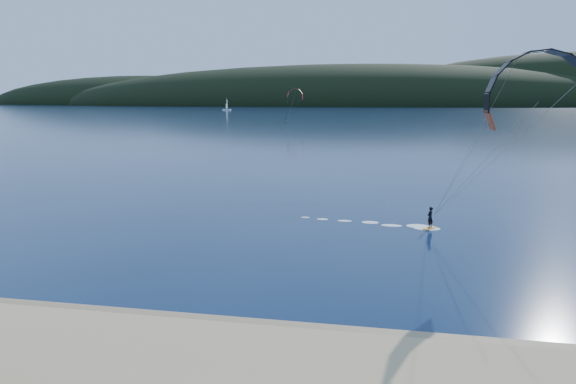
% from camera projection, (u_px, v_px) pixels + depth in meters
% --- Properties ---
extents(ground, '(1800.00, 1800.00, 0.00)m').
position_uv_depth(ground, '(96.00, 377.00, 18.49)').
color(ground, '#071A39').
rests_on(ground, ground).
extents(wet_sand, '(220.00, 2.50, 0.10)m').
position_uv_depth(wet_sand, '(152.00, 323.00, 22.83)').
color(wet_sand, '#927D54').
rests_on(wet_sand, ground).
extents(headland, '(1200.00, 310.00, 140.00)m').
position_uv_depth(headland, '(386.00, 105.00, 738.82)').
color(headland, black).
rests_on(headland, ground).
extents(kitesurfer_near, '(20.38, 6.27, 12.49)m').
position_uv_depth(kitesurfer_near, '(529.00, 109.00, 33.95)').
color(kitesurfer_near, orange).
rests_on(kitesurfer_near, ground).
extents(kitesurfer_far, '(9.05, 8.26, 12.86)m').
position_uv_depth(kitesurfer_far, '(295.00, 97.00, 219.78)').
color(kitesurfer_far, orange).
rests_on(kitesurfer_far, ground).
extents(sailboat, '(6.99, 4.53, 10.00)m').
position_uv_depth(sailboat, '(227.00, 109.00, 435.63)').
color(sailboat, white).
rests_on(sailboat, ground).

